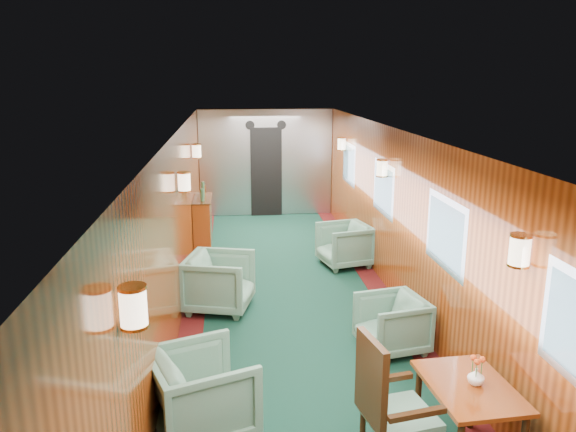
{
  "coord_description": "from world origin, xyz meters",
  "views": [
    {
      "loc": [
        -0.82,
        -6.63,
        3.12
      ],
      "look_at": [
        0.0,
        1.15,
        1.15
      ],
      "focal_mm": 35.0,
      "sensor_mm": 36.0,
      "label": 1
    }
  ],
  "objects_px": {
    "armchair_right_near": "(392,324)",
    "armchair_right_far": "(344,245)",
    "dining_table": "(469,397)",
    "armchair_left_far": "(220,282)",
    "side_chair": "(387,402)",
    "armchair_left_near": "(202,393)",
    "credenza": "(203,222)"
  },
  "relations": [
    {
      "from": "armchair_left_near",
      "to": "armchair_right_near",
      "type": "distance_m",
      "value": 2.51
    },
    {
      "from": "dining_table",
      "to": "armchair_left_near",
      "type": "height_order",
      "value": "armchair_left_near"
    },
    {
      "from": "side_chair",
      "to": "armchair_left_far",
      "type": "height_order",
      "value": "side_chair"
    },
    {
      "from": "armchair_left_near",
      "to": "armchair_right_far",
      "type": "distance_m",
      "value": 4.87
    },
    {
      "from": "armchair_right_near",
      "to": "credenza",
      "type": "bearing_deg",
      "value": -163.02
    },
    {
      "from": "dining_table",
      "to": "armchair_right_near",
      "type": "bearing_deg",
      "value": 88.37
    },
    {
      "from": "side_chair",
      "to": "armchair_right_far",
      "type": "xyz_separation_m",
      "value": [
        0.71,
        5.08,
        -0.29
      ]
    },
    {
      "from": "armchair_left_near",
      "to": "armchair_left_far",
      "type": "height_order",
      "value": "armchair_left_near"
    },
    {
      "from": "credenza",
      "to": "armchair_right_far",
      "type": "xyz_separation_m",
      "value": [
        2.4,
        -1.36,
        -0.11
      ]
    },
    {
      "from": "side_chair",
      "to": "armchair_right_near",
      "type": "relative_size",
      "value": 1.69
    },
    {
      "from": "dining_table",
      "to": "side_chair",
      "type": "relative_size",
      "value": 0.8
    },
    {
      "from": "dining_table",
      "to": "credenza",
      "type": "height_order",
      "value": "credenza"
    },
    {
      "from": "credenza",
      "to": "armchair_right_far",
      "type": "relative_size",
      "value": 1.52
    },
    {
      "from": "credenza",
      "to": "armchair_left_near",
      "type": "xyz_separation_m",
      "value": [
        0.23,
        -5.72,
        -0.08
      ]
    },
    {
      "from": "side_chair",
      "to": "armchair_left_near",
      "type": "relative_size",
      "value": 1.41
    },
    {
      "from": "dining_table",
      "to": "armchair_right_far",
      "type": "xyz_separation_m",
      "value": [
        -0.01,
        4.96,
        -0.22
      ]
    },
    {
      "from": "armchair_left_far",
      "to": "armchair_right_far",
      "type": "bearing_deg",
      "value": -37.17
    },
    {
      "from": "armchair_right_near",
      "to": "armchair_right_far",
      "type": "relative_size",
      "value": 0.91
    },
    {
      "from": "armchair_left_far",
      "to": "armchair_right_far",
      "type": "xyz_separation_m",
      "value": [
        2.05,
        1.61,
        -0.03
      ]
    },
    {
      "from": "armchair_right_far",
      "to": "armchair_left_near",
      "type": "bearing_deg",
      "value": -39.44
    },
    {
      "from": "armchair_left_near",
      "to": "armchair_right_near",
      "type": "relative_size",
      "value": 1.2
    },
    {
      "from": "side_chair",
      "to": "credenza",
      "type": "xyz_separation_m",
      "value": [
        -1.69,
        6.43,
        -0.18
      ]
    },
    {
      "from": "credenza",
      "to": "armchair_left_far",
      "type": "distance_m",
      "value": 2.99
    },
    {
      "from": "armchair_right_near",
      "to": "armchair_right_far",
      "type": "xyz_separation_m",
      "value": [
        0.06,
        3.01,
        0.03
      ]
    },
    {
      "from": "armchair_right_far",
      "to": "armchair_right_near",
      "type": "bearing_deg",
      "value": -14.06
    },
    {
      "from": "armchair_left_near",
      "to": "dining_table",
      "type": "bearing_deg",
      "value": -126.1
    },
    {
      "from": "armchair_left_near",
      "to": "armchair_left_far",
      "type": "bearing_deg",
      "value": -23.23
    },
    {
      "from": "armchair_right_far",
      "to": "side_chair",
      "type": "bearing_deg",
      "value": -20.92
    },
    {
      "from": "side_chair",
      "to": "armchair_right_far",
      "type": "distance_m",
      "value": 5.13
    },
    {
      "from": "armchair_left_near",
      "to": "armchair_right_far",
      "type": "relative_size",
      "value": 1.08
    },
    {
      "from": "dining_table",
      "to": "credenza",
      "type": "distance_m",
      "value": 6.76
    },
    {
      "from": "dining_table",
      "to": "armchair_left_far",
      "type": "height_order",
      "value": "armchair_left_far"
    }
  ]
}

